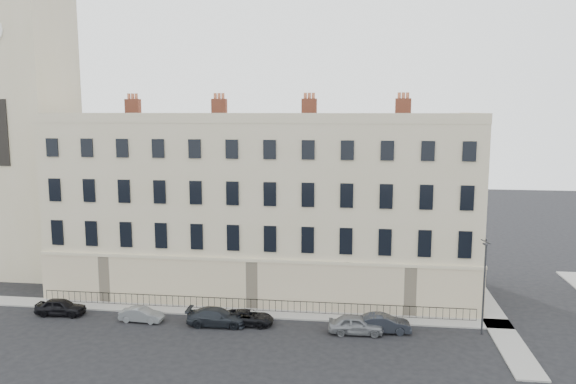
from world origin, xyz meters
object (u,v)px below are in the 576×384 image
Objects in this scene: car_a at (61,307)px; car_f at (383,323)px; car_c at (217,317)px; streetlamp at (484,282)px; car_e at (356,325)px; car_b at (142,315)px; car_d at (248,318)px.

car_f is (25.11, -0.22, -0.00)m from car_a.
streetlamp is (19.35, 0.73, 3.26)m from car_c.
car_c is 1.14× the size of car_f.
car_e is 2.03m from car_f.
car_a is 0.97× the size of car_f.
car_e is at bearing -94.11° from car_a.
car_b is 5.93m from car_c.
car_f is 7.76m from streetlamp.
car_c is at bearing 102.81° from car_d.
car_b is 25.51m from streetlamp.
car_b is 0.85× the size of car_d.
car_d is at bearing -80.67° from car_c.
car_a is at bearing 164.76° from streetlamp.
car_a is 12.80m from car_c.
car_b is at bearing 86.76° from car_e.
car_e reaches higher than car_c.
car_c is 2.31m from car_d.
car_a is 25.11m from car_f.
car_a is 6.89m from car_b.
car_c is 1.14× the size of car_e.
car_a reaches higher than car_d.
car_f is (1.96, 0.53, -0.03)m from car_e.
car_c is 1.16× the size of car_d.
car_e is (23.16, -0.74, 0.02)m from car_a.
streetlamp reaches higher than car_d.
car_c reaches higher than car_d.
car_e is at bearing 101.62° from car_f.
streetlamp is at bearing -89.88° from car_c.
car_a reaches higher than car_b.
car_c is 12.32m from car_f.
car_b is at bearing 87.96° from car_c.
car_e is at bearing -93.35° from car_c.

